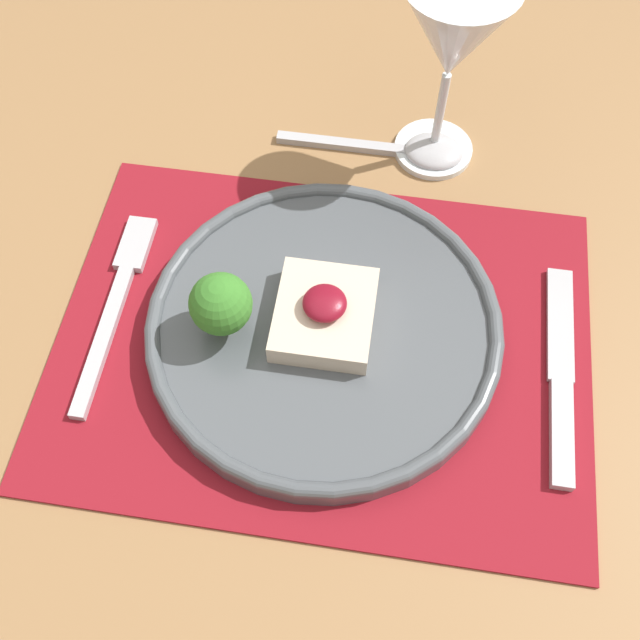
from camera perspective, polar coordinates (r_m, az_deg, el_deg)
ground_plane at (r=1.32m, az=0.10°, el=-18.01°), size 8.00×8.00×0.00m
dining_table at (r=0.67m, az=0.18°, el=-5.44°), size 1.52×0.99×0.77m
placemat at (r=0.58m, az=0.21°, el=-1.71°), size 0.41×0.31×0.00m
dinner_plate at (r=0.57m, az=-0.32°, el=-0.31°), size 0.28×0.28×0.07m
fork at (r=0.62m, az=-15.13°, el=1.78°), size 0.02×0.19×0.01m
knife at (r=0.59m, az=17.88°, el=-4.80°), size 0.02×0.19×0.01m
spoon at (r=0.70m, az=7.35°, el=12.73°), size 0.17×0.04×0.02m
wine_glass_near at (r=0.63m, az=10.15°, el=20.31°), size 0.09×0.09×0.17m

